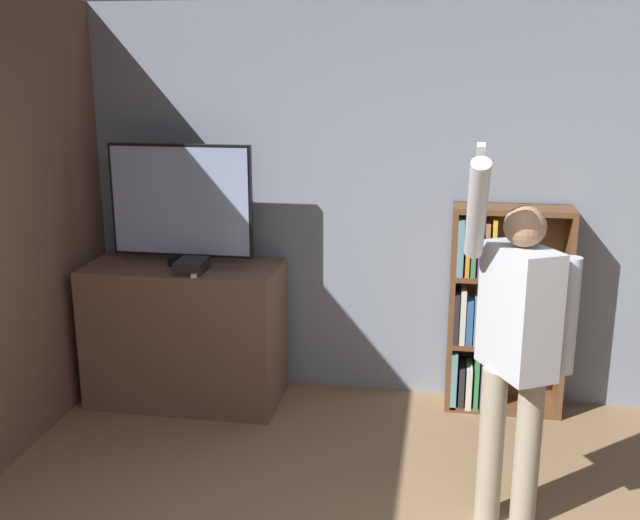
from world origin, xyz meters
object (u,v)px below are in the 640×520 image
(bookshelf, at_px, (494,313))
(person, at_px, (517,339))
(game_console, at_px, (192,266))
(television, at_px, (181,204))

(bookshelf, distance_m, person, 1.39)
(bookshelf, bearing_deg, game_console, -169.56)
(television, xyz_separation_m, bookshelf, (2.08, 0.20, -0.72))
(game_console, xyz_separation_m, bookshelf, (1.97, 0.36, -0.34))
(television, relative_size, game_console, 4.08)
(game_console, distance_m, bookshelf, 2.03)
(television, distance_m, game_console, 0.43)
(television, relative_size, person, 0.49)
(person, bearing_deg, bookshelf, 152.27)
(television, bearing_deg, game_console, -55.32)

